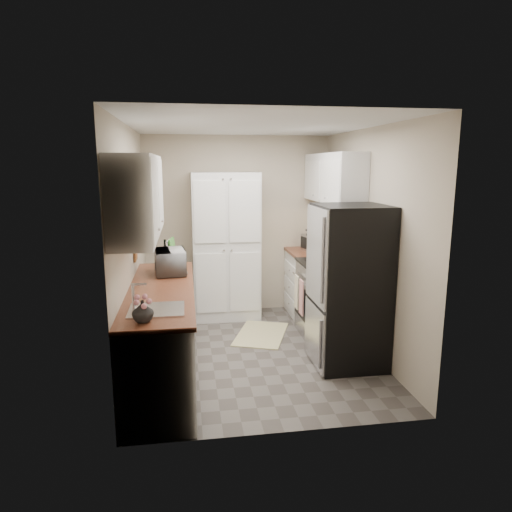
# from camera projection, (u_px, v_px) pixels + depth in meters

# --- Properties ---
(ground) EXTENTS (3.20, 3.20, 0.00)m
(ground) POSITION_uv_depth(u_px,v_px,m) (255.00, 352.00, 5.19)
(ground) COLOR #56514C
(ground) RESTS_ON ground
(room_shell) EXTENTS (2.64, 3.24, 2.52)m
(room_shell) POSITION_uv_depth(u_px,v_px,m) (253.00, 210.00, 4.86)
(room_shell) COLOR #B7AC93
(room_shell) RESTS_ON ground
(pantry_cabinet) EXTENTS (0.90, 0.55, 2.00)m
(pantry_cabinet) POSITION_uv_depth(u_px,v_px,m) (226.00, 246.00, 6.24)
(pantry_cabinet) COLOR silver
(pantry_cabinet) RESTS_ON ground
(base_cabinet_left) EXTENTS (0.60, 2.30, 0.88)m
(base_cabinet_left) POSITION_uv_depth(u_px,v_px,m) (163.00, 334.00, 4.54)
(base_cabinet_left) COLOR silver
(base_cabinet_left) RESTS_ON ground
(countertop_left) EXTENTS (0.63, 2.33, 0.04)m
(countertop_left) POSITION_uv_depth(u_px,v_px,m) (161.00, 290.00, 4.45)
(countertop_left) COLOR brown
(countertop_left) RESTS_ON base_cabinet_left
(base_cabinet_right) EXTENTS (0.60, 0.80, 0.88)m
(base_cabinet_right) POSITION_uv_depth(u_px,v_px,m) (312.00, 285.00, 6.41)
(base_cabinet_right) COLOR silver
(base_cabinet_right) RESTS_ON ground
(countertop_right) EXTENTS (0.63, 0.83, 0.04)m
(countertop_right) POSITION_uv_depth(u_px,v_px,m) (312.00, 253.00, 6.32)
(countertop_right) COLOR brown
(countertop_right) RESTS_ON base_cabinet_right
(electric_range) EXTENTS (0.71, 0.78, 1.13)m
(electric_range) POSITION_uv_depth(u_px,v_px,m) (328.00, 298.00, 5.62)
(electric_range) COLOR #B7B7BC
(electric_range) RESTS_ON ground
(refrigerator) EXTENTS (0.70, 0.72, 1.70)m
(refrigerator) POSITION_uv_depth(u_px,v_px,m) (349.00, 286.00, 4.77)
(refrigerator) COLOR #B7B7BC
(refrigerator) RESTS_ON ground
(microwave) EXTENTS (0.38, 0.51, 0.27)m
(microwave) POSITION_uv_depth(u_px,v_px,m) (171.00, 262.00, 5.00)
(microwave) COLOR #ACABB0
(microwave) RESTS_ON countertop_left
(wine_bottle) EXTENTS (0.08, 0.08, 0.30)m
(wine_bottle) POSITION_uv_depth(u_px,v_px,m) (165.00, 255.00, 5.31)
(wine_bottle) COLOR black
(wine_bottle) RESTS_ON countertop_left
(flower_vase) EXTENTS (0.17, 0.17, 0.17)m
(flower_vase) POSITION_uv_depth(u_px,v_px,m) (143.00, 311.00, 3.47)
(flower_vase) COLOR white
(flower_vase) RESTS_ON countertop_left
(cutting_board) EXTENTS (0.06, 0.26, 0.32)m
(cutting_board) POSITION_uv_depth(u_px,v_px,m) (173.00, 252.00, 5.42)
(cutting_board) COLOR green
(cutting_board) RESTS_ON countertop_left
(toaster_oven) EXTENTS (0.38, 0.44, 0.22)m
(toaster_oven) POSITION_uv_depth(u_px,v_px,m) (317.00, 243.00, 6.32)
(toaster_oven) COLOR #A4A4A9
(toaster_oven) RESTS_ON countertop_right
(fruit_basket) EXTENTS (0.34, 0.34, 0.11)m
(fruit_basket) POSITION_uv_depth(u_px,v_px,m) (315.00, 231.00, 6.31)
(fruit_basket) COLOR #FF7D00
(fruit_basket) RESTS_ON toaster_oven
(kitchen_mat) EXTENTS (0.84, 1.04, 0.01)m
(kitchen_mat) POSITION_uv_depth(u_px,v_px,m) (261.00, 334.00, 5.73)
(kitchen_mat) COLOR beige
(kitchen_mat) RESTS_ON ground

